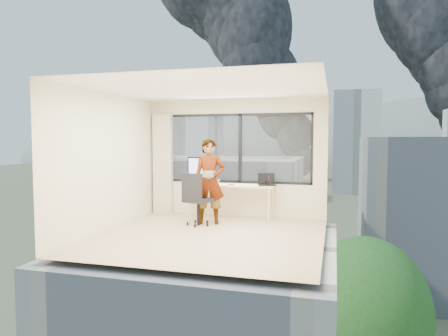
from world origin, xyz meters
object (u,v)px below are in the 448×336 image
(desk, at_px, (232,201))
(monitor, at_px, (199,170))
(game_console, at_px, (213,181))
(chair, at_px, (198,199))
(handbag, at_px, (270,179))
(laptop, at_px, (267,180))
(person, at_px, (209,181))

(desk, height_order, monitor, monitor)
(desk, xyz_separation_m, game_console, (-0.52, 0.26, 0.41))
(chair, relative_size, handbag, 3.97)
(monitor, xyz_separation_m, laptop, (1.58, -0.13, -0.18))
(monitor, bearing_deg, handbag, 23.67)
(chair, height_order, handbag, chair)
(desk, relative_size, handbag, 6.62)
(person, bearing_deg, desk, 48.29)
(desk, distance_m, game_console, 0.71)
(game_console, bearing_deg, chair, -79.80)
(person, bearing_deg, monitor, 108.00)
(chair, relative_size, game_console, 3.66)
(laptop, bearing_deg, desk, 159.70)
(game_console, bearing_deg, handbag, 7.39)
(chair, xyz_separation_m, game_console, (-0.04, 1.11, 0.25))
(person, bearing_deg, laptop, 13.55)
(desk, distance_m, person, 0.87)
(chair, bearing_deg, laptop, 50.75)
(desk, bearing_deg, monitor, 172.98)
(game_console, distance_m, handbag, 1.32)
(game_console, height_order, laptop, laptop)
(desk, relative_size, game_console, 6.10)
(desk, relative_size, laptop, 4.64)
(chair, height_order, person, person)
(desk, xyz_separation_m, chair, (-0.48, -0.86, 0.17))
(chair, xyz_separation_m, monitor, (-0.32, 0.96, 0.50))
(desk, height_order, handbag, handbag)
(desk, distance_m, monitor, 1.05)
(monitor, bearing_deg, laptop, 13.67)
(person, height_order, monitor, person)
(handbag, bearing_deg, game_console, 176.49)
(monitor, bearing_deg, person, -38.16)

